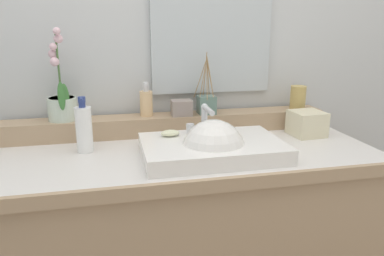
{
  "coord_description": "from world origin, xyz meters",
  "views": [
    {
      "loc": [
        -0.24,
        -1.29,
        1.28
      ],
      "look_at": [
        0.04,
        -0.03,
        0.92
      ],
      "focal_mm": 34.42,
      "sensor_mm": 36.0,
      "label": 1
    }
  ],
  "objects_px": {
    "lotion_bottle": "(84,128)",
    "potted_plant": "(62,101)",
    "tissue_box": "(307,123)",
    "soap_bar": "(170,133)",
    "tumbler_cup": "(298,98)",
    "trinket_box": "(182,108)",
    "soap_dispenser": "(146,102)",
    "sink_basin": "(213,150)",
    "reed_diffuser": "(206,104)"
  },
  "relations": [
    {
      "from": "sink_basin",
      "to": "potted_plant",
      "type": "xyz_separation_m",
      "value": [
        -0.54,
        0.34,
        0.14
      ]
    },
    {
      "from": "soap_dispenser",
      "to": "tumbler_cup",
      "type": "distance_m",
      "value": 0.68
    },
    {
      "from": "soap_dispenser",
      "to": "soap_bar",
      "type": "bearing_deg",
      "value": -75.26
    },
    {
      "from": "tumbler_cup",
      "to": "trinket_box",
      "type": "relative_size",
      "value": 1.26
    },
    {
      "from": "reed_diffuser",
      "to": "trinket_box",
      "type": "bearing_deg",
      "value": -174.03
    },
    {
      "from": "reed_diffuser",
      "to": "lotion_bottle",
      "type": "distance_m",
      "value": 0.53
    },
    {
      "from": "tissue_box",
      "to": "soap_bar",
      "type": "bearing_deg",
      "value": -173.23
    },
    {
      "from": "potted_plant",
      "to": "tumbler_cup",
      "type": "relative_size",
      "value": 3.37
    },
    {
      "from": "trinket_box",
      "to": "lotion_bottle",
      "type": "height_order",
      "value": "lotion_bottle"
    },
    {
      "from": "soap_bar",
      "to": "tumbler_cup",
      "type": "bearing_deg",
      "value": 18.6
    },
    {
      "from": "lotion_bottle",
      "to": "reed_diffuser",
      "type": "bearing_deg",
      "value": 18.32
    },
    {
      "from": "sink_basin",
      "to": "soap_dispenser",
      "type": "xyz_separation_m",
      "value": [
        -0.2,
        0.34,
        0.11
      ]
    },
    {
      "from": "trinket_box",
      "to": "lotion_bottle",
      "type": "xyz_separation_m",
      "value": [
        -0.39,
        -0.16,
        -0.02
      ]
    },
    {
      "from": "reed_diffuser",
      "to": "trinket_box",
      "type": "distance_m",
      "value": 0.11
    },
    {
      "from": "tissue_box",
      "to": "tumbler_cup",
      "type": "bearing_deg",
      "value": 79.59
    },
    {
      "from": "tumbler_cup",
      "to": "lotion_bottle",
      "type": "relative_size",
      "value": 0.53
    },
    {
      "from": "potted_plant",
      "to": "soap_dispenser",
      "type": "height_order",
      "value": "potted_plant"
    },
    {
      "from": "reed_diffuser",
      "to": "trinket_box",
      "type": "relative_size",
      "value": 3.06
    },
    {
      "from": "potted_plant",
      "to": "reed_diffuser",
      "type": "xyz_separation_m",
      "value": [
        0.6,
        -0.01,
        -0.04
      ]
    },
    {
      "from": "soap_bar",
      "to": "tumbler_cup",
      "type": "distance_m",
      "value": 0.66
    },
    {
      "from": "potted_plant",
      "to": "trinket_box",
      "type": "bearing_deg",
      "value": -3.02
    },
    {
      "from": "sink_basin",
      "to": "trinket_box",
      "type": "distance_m",
      "value": 0.33
    },
    {
      "from": "potted_plant",
      "to": "reed_diffuser",
      "type": "distance_m",
      "value": 0.6
    },
    {
      "from": "soap_dispenser",
      "to": "lotion_bottle",
      "type": "xyz_separation_m",
      "value": [
        -0.25,
        -0.18,
        -0.05
      ]
    },
    {
      "from": "reed_diffuser",
      "to": "tumbler_cup",
      "type": "bearing_deg",
      "value": -1.74
    },
    {
      "from": "tumbler_cup",
      "to": "lotion_bottle",
      "type": "xyz_separation_m",
      "value": [
        -0.93,
        -0.15,
        -0.05
      ]
    },
    {
      "from": "sink_basin",
      "to": "tumbler_cup",
      "type": "relative_size",
      "value": 4.59
    },
    {
      "from": "trinket_box",
      "to": "tissue_box",
      "type": "bearing_deg",
      "value": -13.74
    },
    {
      "from": "soap_bar",
      "to": "reed_diffuser",
      "type": "height_order",
      "value": "reed_diffuser"
    },
    {
      "from": "soap_dispenser",
      "to": "reed_diffuser",
      "type": "relative_size",
      "value": 0.54
    },
    {
      "from": "tumbler_cup",
      "to": "reed_diffuser",
      "type": "height_order",
      "value": "reed_diffuser"
    },
    {
      "from": "soap_dispenser",
      "to": "lotion_bottle",
      "type": "relative_size",
      "value": 0.7
    },
    {
      "from": "soap_dispenser",
      "to": "trinket_box",
      "type": "distance_m",
      "value": 0.15
    },
    {
      "from": "soap_bar",
      "to": "potted_plant",
      "type": "xyz_separation_m",
      "value": [
        -0.4,
        0.24,
        0.09
      ]
    },
    {
      "from": "tumbler_cup",
      "to": "lotion_bottle",
      "type": "distance_m",
      "value": 0.95
    },
    {
      "from": "reed_diffuser",
      "to": "tissue_box",
      "type": "bearing_deg",
      "value": -20.72
    },
    {
      "from": "soap_dispenser",
      "to": "tumbler_cup",
      "type": "relative_size",
      "value": 1.32
    },
    {
      "from": "soap_bar",
      "to": "tissue_box",
      "type": "xyz_separation_m",
      "value": [
        0.6,
        0.07,
        -0.02
      ]
    },
    {
      "from": "sink_basin",
      "to": "potted_plant",
      "type": "relative_size",
      "value": 1.36
    },
    {
      "from": "lotion_bottle",
      "to": "tumbler_cup",
      "type": "bearing_deg",
      "value": 9.41
    },
    {
      "from": "trinket_box",
      "to": "tissue_box",
      "type": "height_order",
      "value": "trinket_box"
    },
    {
      "from": "lotion_bottle",
      "to": "tissue_box",
      "type": "height_order",
      "value": "lotion_bottle"
    },
    {
      "from": "reed_diffuser",
      "to": "tissue_box",
      "type": "distance_m",
      "value": 0.43
    },
    {
      "from": "potted_plant",
      "to": "tumbler_cup",
      "type": "height_order",
      "value": "potted_plant"
    },
    {
      "from": "reed_diffuser",
      "to": "lotion_bottle",
      "type": "xyz_separation_m",
      "value": [
        -0.51,
        -0.17,
        -0.03
      ]
    },
    {
      "from": "soap_bar",
      "to": "trinket_box",
      "type": "relative_size",
      "value": 0.81
    },
    {
      "from": "tumbler_cup",
      "to": "potted_plant",
      "type": "bearing_deg",
      "value": 178.49
    },
    {
      "from": "sink_basin",
      "to": "lotion_bottle",
      "type": "relative_size",
      "value": 2.42
    },
    {
      "from": "lotion_bottle",
      "to": "potted_plant",
      "type": "bearing_deg",
      "value": 116.71
    },
    {
      "from": "sink_basin",
      "to": "soap_bar",
      "type": "bearing_deg",
      "value": 144.13
    }
  ]
}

